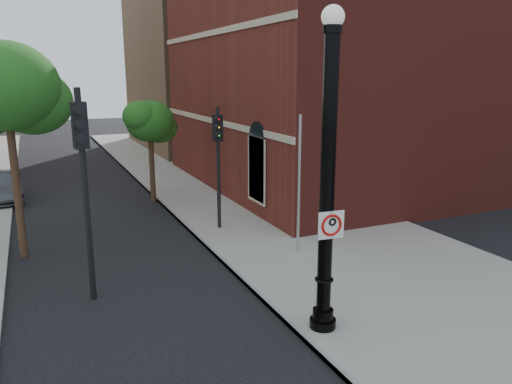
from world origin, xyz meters
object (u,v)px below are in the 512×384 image
traffic_signal_left (83,161)px  traffic_signal_right (218,148)px  parked_car (1,187)px  no_parking_sign (331,225)px  lamppost (327,193)px

traffic_signal_left → traffic_signal_right: traffic_signal_left is taller
traffic_signal_right → parked_car: bearing=112.7°
traffic_signal_left → no_parking_sign: bearing=-48.5°
lamppost → no_parking_sign: size_ratio=11.58×
traffic_signal_left → parked_car: bearing=95.3°
no_parking_sign → traffic_signal_right: 8.23m
lamppost → traffic_signal_left: lamppost is taller
no_parking_sign → parked_car: no_parking_sign is taller
lamppost → no_parking_sign: lamppost is taller
traffic_signal_left → traffic_signal_right: 6.50m
no_parking_sign → traffic_signal_right: size_ratio=0.13×
traffic_signal_left → traffic_signal_right: bearing=33.2°
no_parking_sign → traffic_signal_left: traffic_signal_left is taller
lamppost → traffic_signal_right: size_ratio=1.53×
lamppost → no_parking_sign: bearing=-84.9°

